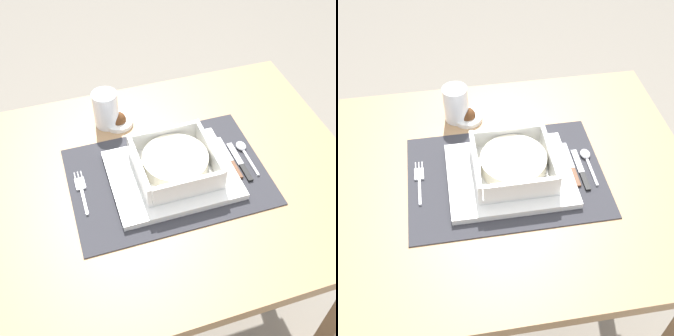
% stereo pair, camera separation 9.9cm
% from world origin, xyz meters
% --- Properties ---
extents(ground_plane, '(6.00, 6.00, 0.00)m').
position_xyz_m(ground_plane, '(0.00, 0.00, 0.00)').
color(ground_plane, gray).
extents(dining_table, '(0.86, 0.72, 0.71)m').
position_xyz_m(dining_table, '(0.00, 0.00, 0.60)').
color(dining_table, '#A37A51').
rests_on(dining_table, ground).
extents(placemat, '(0.45, 0.32, 0.00)m').
position_xyz_m(placemat, '(-0.02, -0.00, 0.71)').
color(placemat, '#2D2D33').
rests_on(placemat, dining_table).
extents(serving_plate, '(0.29, 0.23, 0.02)m').
position_xyz_m(serving_plate, '(-0.01, -0.01, 0.72)').
color(serving_plate, white).
rests_on(serving_plate, placemat).
extents(porridge_bowl, '(0.18, 0.18, 0.06)m').
position_xyz_m(porridge_bowl, '(-0.00, -0.00, 0.75)').
color(porridge_bowl, white).
rests_on(porridge_bowl, serving_plate).
extents(fork, '(0.02, 0.13, 0.00)m').
position_xyz_m(fork, '(-0.22, 0.02, 0.71)').
color(fork, silver).
rests_on(fork, placemat).
extents(spoon, '(0.02, 0.12, 0.01)m').
position_xyz_m(spoon, '(0.18, 0.02, 0.71)').
color(spoon, silver).
rests_on(spoon, placemat).
extents(butter_knife, '(0.01, 0.13, 0.01)m').
position_xyz_m(butter_knife, '(0.16, -0.02, 0.71)').
color(butter_knife, black).
rests_on(butter_knife, placemat).
extents(bread_knife, '(0.01, 0.14, 0.01)m').
position_xyz_m(bread_knife, '(0.14, 0.00, 0.71)').
color(bread_knife, '#59331E').
rests_on(bread_knife, placemat).
extents(drinking_glass, '(0.06, 0.06, 0.10)m').
position_xyz_m(drinking_glass, '(-0.11, 0.23, 0.75)').
color(drinking_glass, white).
rests_on(drinking_glass, dining_table).
extents(condiment_saucer, '(0.08, 0.08, 0.04)m').
position_xyz_m(condiment_saucer, '(-0.08, 0.22, 0.72)').
color(condiment_saucer, white).
rests_on(condiment_saucer, dining_table).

